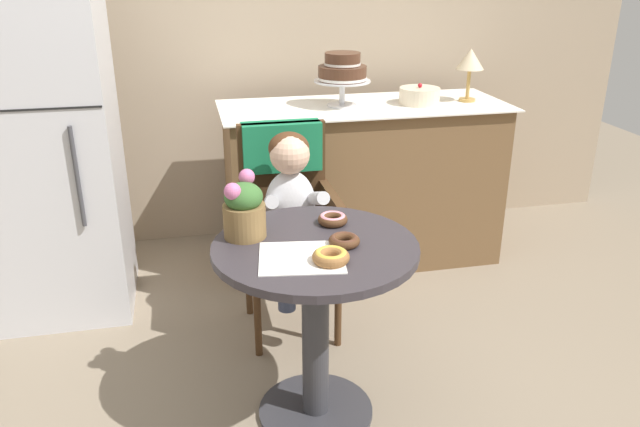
{
  "coord_description": "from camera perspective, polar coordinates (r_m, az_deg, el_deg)",
  "views": [
    {
      "loc": [
        -0.41,
        -1.92,
        1.63
      ],
      "look_at": [
        0.05,
        0.15,
        0.77
      ],
      "focal_mm": 35.2,
      "sensor_mm": 36.0,
      "label": 1
    }
  ],
  "objects": [
    {
      "name": "ground_plane",
      "position": [
        2.55,
        -0.39,
        -17.61
      ],
      "size": [
        8.0,
        8.0,
        0.0
      ],
      "primitive_type": "plane",
      "color": "gray"
    },
    {
      "name": "back_wall",
      "position": [
        3.8,
        -6.59,
        17.77
      ],
      "size": [
        4.8,
        0.1,
        2.7
      ],
      "primitive_type": "cube",
      "color": "tan",
      "rests_on": "ground"
    },
    {
      "name": "cafe_table",
      "position": [
        2.26,
        -0.42,
        -7.67
      ],
      "size": [
        0.72,
        0.72,
        0.72
      ],
      "color": "#332D33",
      "rests_on": "ground"
    },
    {
      "name": "wicker_chair",
      "position": [
        2.84,
        -3.13,
        1.67
      ],
      "size": [
        0.42,
        0.45,
        0.95
      ],
      "rotation": [
        0.0,
        0.0,
        -0.03
      ],
      "color": "#472D19",
      "rests_on": "ground"
    },
    {
      "name": "seated_child",
      "position": [
        2.68,
        -2.59,
        1.3
      ],
      "size": [
        0.27,
        0.32,
        0.73
      ],
      "color": "silver",
      "rests_on": "ground"
    },
    {
      "name": "paper_napkin",
      "position": [
        2.07,
        -1.69,
        -4.03
      ],
      "size": [
        0.31,
        0.29,
        0.0
      ],
      "primitive_type": "cube",
      "rotation": [
        0.0,
        0.0,
        -0.15
      ],
      "color": "white",
      "rests_on": "cafe_table"
    },
    {
      "name": "donut_front",
      "position": [
        2.03,
        0.99,
        -3.9
      ],
      "size": [
        0.12,
        0.12,
        0.04
      ],
      "color": "#936033",
      "rests_on": "cafe_table"
    },
    {
      "name": "donut_mid",
      "position": [
        2.15,
        2.22,
        -2.44
      ],
      "size": [
        0.11,
        0.11,
        0.03
      ],
      "color": "#4C2D19",
      "rests_on": "cafe_table"
    },
    {
      "name": "donut_side",
      "position": [
        2.32,
        1.16,
        -0.48
      ],
      "size": [
        0.11,
        0.11,
        0.04
      ],
      "color": "#4C2D19",
      "rests_on": "cafe_table"
    },
    {
      "name": "flower_vase",
      "position": [
        2.2,
        -6.94,
        0.52
      ],
      "size": [
        0.15,
        0.15,
        0.23
      ],
      "color": "brown",
      "rests_on": "cafe_table"
    },
    {
      "name": "display_counter",
      "position": [
        3.56,
        3.88,
        2.78
      ],
      "size": [
        1.56,
        0.62,
        0.9
      ],
      "color": "brown",
      "rests_on": "ground"
    },
    {
      "name": "tiered_cake_stand",
      "position": [
        3.37,
        2.04,
        12.79
      ],
      "size": [
        0.3,
        0.3,
        0.28
      ],
      "color": "silver",
      "rests_on": "display_counter"
    },
    {
      "name": "round_layer_cake",
      "position": [
        3.49,
        9.03,
        10.53
      ],
      "size": [
        0.22,
        0.22,
        0.11
      ],
      "color": "beige",
      "rests_on": "display_counter"
    },
    {
      "name": "table_lamp",
      "position": [
        3.58,
        13.5,
        13.3
      ],
      "size": [
        0.15,
        0.15,
        0.28
      ],
      "color": "#B28C47",
      "rests_on": "display_counter"
    },
    {
      "name": "refrigerator",
      "position": [
        3.18,
        -23.82,
        6.04
      ],
      "size": [
        0.64,
        0.63,
        1.7
      ],
      "color": "silver",
      "rests_on": "ground"
    }
  ]
}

